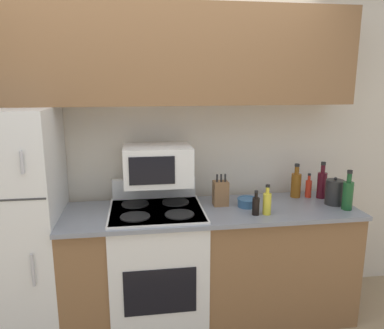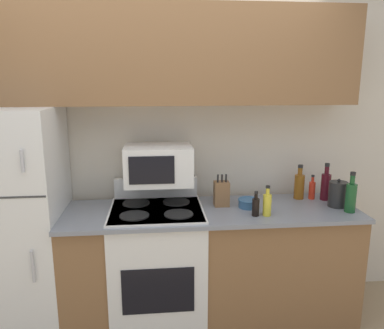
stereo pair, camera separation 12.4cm
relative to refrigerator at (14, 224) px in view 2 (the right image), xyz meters
name	(u,v)px [view 2 (the right image)]	position (x,y,z in m)	size (l,w,h in m)	color
wall_back	(162,152)	(1.09, 0.37, 0.44)	(8.00, 0.05, 2.55)	beige
lower_cabinets	(211,264)	(1.44, -0.03, -0.38)	(2.18, 0.66, 0.91)	brown
refrigerator	(14,224)	(0.00, 0.00, 0.00)	(0.70, 0.70, 1.67)	white
upper_cabinets	(161,56)	(1.09, 0.17, 1.19)	(2.89, 0.35, 0.70)	brown
stove	(158,265)	(1.03, -0.04, -0.36)	(0.69, 0.64, 1.09)	white
microwave	(158,164)	(1.05, 0.08, 0.40)	(0.50, 0.37, 0.29)	white
knife_block	(221,193)	(1.53, 0.04, 0.17)	(0.11, 0.10, 0.25)	brown
bowl	(248,203)	(1.73, -0.03, 0.11)	(0.16, 0.16, 0.07)	#335B84
bottle_cooking_spray	(267,204)	(1.81, -0.21, 0.16)	(0.06, 0.06, 0.22)	gold
bottle_whiskey	(299,185)	(2.19, 0.15, 0.18)	(0.08, 0.08, 0.28)	brown
bottle_wine_red	(326,186)	(2.39, 0.10, 0.19)	(0.08, 0.08, 0.30)	#470F19
bottle_hot_sauce	(312,189)	(2.29, 0.13, 0.15)	(0.05, 0.05, 0.20)	red
bottle_soy_sauce	(256,206)	(1.73, -0.21, 0.14)	(0.05, 0.05, 0.18)	black
bottle_wine_green	(351,196)	(2.44, -0.20, 0.19)	(0.08, 0.08, 0.30)	#194C23
kettle	(338,194)	(2.40, -0.07, 0.17)	(0.14, 0.14, 0.22)	black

